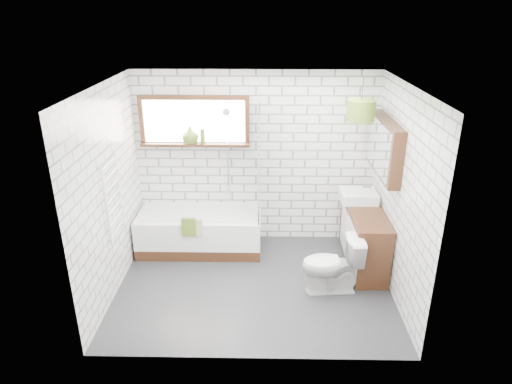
{
  "coord_description": "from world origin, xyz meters",
  "views": [
    {
      "loc": [
        0.12,
        -4.9,
        3.32
      ],
      "look_at": [
        0.02,
        0.25,
        1.17
      ],
      "focal_mm": 32.0,
      "sensor_mm": 36.0,
      "label": 1
    }
  ],
  "objects_px": {
    "basin": "(358,196)",
    "pendant": "(361,110)",
    "bathtub": "(200,231)",
    "toilet": "(332,265)",
    "vanity": "(364,236)"
  },
  "relations": [
    {
      "from": "basin",
      "to": "pendant",
      "type": "xyz_separation_m",
      "value": [
        -0.12,
        -0.22,
        1.23
      ]
    },
    {
      "from": "bathtub",
      "to": "toilet",
      "type": "distance_m",
      "value": 2.02
    },
    {
      "from": "bathtub",
      "to": "toilet",
      "type": "relative_size",
      "value": 2.37
    },
    {
      "from": "bathtub",
      "to": "pendant",
      "type": "xyz_separation_m",
      "value": [
        2.09,
        -0.27,
        1.82
      ]
    },
    {
      "from": "vanity",
      "to": "bathtub",
      "type": "bearing_deg",
      "value": 171.84
    },
    {
      "from": "toilet",
      "to": "pendant",
      "type": "bearing_deg",
      "value": 150.41
    },
    {
      "from": "pendant",
      "to": "toilet",
      "type": "bearing_deg",
      "value": -114.82
    },
    {
      "from": "bathtub",
      "to": "pendant",
      "type": "height_order",
      "value": "pendant"
    },
    {
      "from": "toilet",
      "to": "pendant",
      "type": "xyz_separation_m",
      "value": [
        0.35,
        0.75,
        1.73
      ]
    },
    {
      "from": "bathtub",
      "to": "pendant",
      "type": "distance_m",
      "value": 2.79
    },
    {
      "from": "bathtub",
      "to": "vanity",
      "type": "height_order",
      "value": "vanity"
    },
    {
      "from": "bathtub",
      "to": "basin",
      "type": "bearing_deg",
      "value": -1.26
    },
    {
      "from": "toilet",
      "to": "pendant",
      "type": "distance_m",
      "value": 1.92
    },
    {
      "from": "basin",
      "to": "pendant",
      "type": "distance_m",
      "value": 1.26
    },
    {
      "from": "basin",
      "to": "toilet",
      "type": "bearing_deg",
      "value": -115.67
    }
  ]
}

